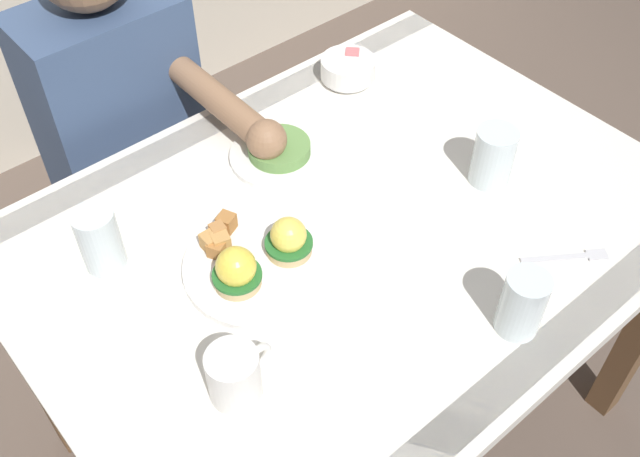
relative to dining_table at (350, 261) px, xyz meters
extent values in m
plane|color=brown|center=(0.00, 0.00, -0.63)|extent=(6.00, 6.00, 0.00)
cube|color=white|center=(0.00, 0.00, 0.09)|extent=(1.20, 0.90, 0.03)
cube|color=#4C6BB7|center=(0.00, -0.40, 0.10)|extent=(1.20, 0.06, 0.00)
cube|color=#4C6BB7|center=(0.00, 0.40, 0.10)|extent=(1.20, 0.06, 0.00)
cube|color=brown|center=(-0.55, 0.40, -0.28)|extent=(0.06, 0.06, 0.71)
cube|color=brown|center=(0.55, 0.40, -0.28)|extent=(0.06, 0.06, 0.71)
cylinder|color=white|center=(-0.19, 0.02, 0.11)|extent=(0.27, 0.27, 0.01)
cylinder|color=tan|center=(-0.25, 0.01, 0.13)|extent=(0.08, 0.08, 0.02)
cylinder|color=#286B2D|center=(-0.25, 0.01, 0.14)|extent=(0.08, 0.08, 0.01)
sphere|color=yellow|center=(-0.25, 0.01, 0.16)|extent=(0.07, 0.07, 0.07)
cylinder|color=tan|center=(-0.14, 0.01, 0.13)|extent=(0.08, 0.08, 0.02)
cylinder|color=#286B2D|center=(-0.14, 0.01, 0.14)|extent=(0.08, 0.08, 0.01)
sphere|color=#F7DB56|center=(-0.14, 0.01, 0.16)|extent=(0.06, 0.06, 0.06)
cube|color=#AD7038|center=(-0.19, 0.13, 0.14)|extent=(0.04, 0.04, 0.03)
cube|color=#B77A42|center=(-0.21, 0.11, 0.14)|extent=(0.03, 0.03, 0.03)
cube|color=#AD7038|center=(-0.24, 0.09, 0.13)|extent=(0.04, 0.04, 0.03)
cube|color=tan|center=(-0.23, 0.11, 0.14)|extent=(0.03, 0.03, 0.03)
cube|color=tan|center=(-0.22, 0.09, 0.14)|extent=(0.04, 0.04, 0.03)
cylinder|color=white|center=(0.29, 0.33, 0.11)|extent=(0.10, 0.10, 0.01)
cylinder|color=white|center=(0.29, 0.33, 0.14)|extent=(0.12, 0.12, 0.04)
cube|color=#EA6B70|center=(0.27, 0.33, 0.14)|extent=(0.02, 0.02, 0.02)
cube|color=#F4DB66|center=(0.26, 0.32, 0.14)|extent=(0.04, 0.04, 0.03)
cube|color=#EA6B70|center=(0.31, 0.35, 0.15)|extent=(0.04, 0.04, 0.03)
cube|color=#EA6B70|center=(0.29, 0.34, 0.14)|extent=(0.03, 0.03, 0.03)
cylinder|color=white|center=(-0.37, -0.15, 0.15)|extent=(0.08, 0.08, 0.09)
cylinder|color=black|center=(-0.37, -0.15, 0.20)|extent=(0.07, 0.07, 0.01)
torus|color=white|center=(-0.32, -0.15, 0.16)|extent=(0.06, 0.02, 0.06)
cube|color=silver|center=(0.21, -0.29, 0.11)|extent=(0.11, 0.08, 0.00)
cube|color=silver|center=(0.28, -0.34, 0.11)|extent=(0.04, 0.04, 0.00)
cylinder|color=silver|center=(0.05, -0.34, 0.17)|extent=(0.07, 0.07, 0.12)
cylinder|color=silver|center=(0.05, -0.34, 0.14)|extent=(0.06, 0.06, 0.06)
cylinder|color=silver|center=(-0.39, 0.21, 0.17)|extent=(0.07, 0.07, 0.12)
cylinder|color=silver|center=(-0.39, 0.21, 0.13)|extent=(0.06, 0.06, 0.06)
cylinder|color=silver|center=(0.28, -0.08, 0.16)|extent=(0.08, 0.08, 0.12)
cylinder|color=silver|center=(0.28, -0.08, 0.13)|extent=(0.07, 0.07, 0.06)
cylinder|color=white|center=(0.01, 0.23, 0.11)|extent=(0.20, 0.20, 0.01)
cylinder|color=#66934C|center=(0.01, 0.23, 0.13)|extent=(0.12, 0.12, 0.02)
cylinder|color=#33333D|center=(-0.23, 0.53, -0.41)|extent=(0.11, 0.11, 0.45)
cylinder|color=#33333D|center=(-0.05, 0.53, -0.41)|extent=(0.11, 0.11, 0.45)
cube|color=#384C70|center=(-0.14, 0.63, 0.07)|extent=(0.34, 0.20, 0.50)
cylinder|color=#936B4C|center=(-0.02, 0.38, 0.17)|extent=(0.06, 0.30, 0.06)
sphere|color=#936B4C|center=(-0.02, 0.23, 0.17)|extent=(0.08, 0.08, 0.08)
camera|label=1|loc=(-0.64, -0.66, 1.09)|focal=41.30mm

